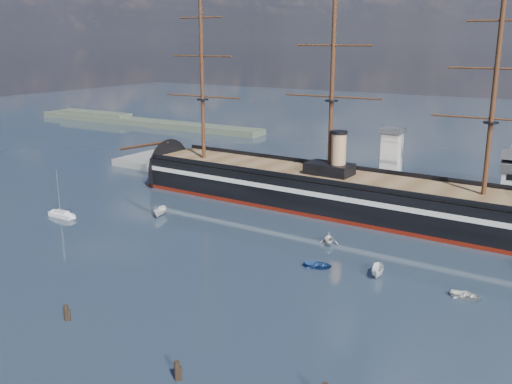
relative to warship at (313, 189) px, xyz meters
The scene contains 13 objects.
ground 22.79m from the warship, 63.08° to the right, with size 600.00×600.00×0.00m, color #2D3945.
quay 26.05m from the warship, 38.44° to the left, with size 180.00×18.00×2.00m, color slate.
quay_tower 19.36m from the warship, 44.66° to the left, with size 5.00×5.00×15.00m.
shoreline 149.31m from the warship, 149.84° to the left, with size 120.00×10.00×4.00m.
warship is the anchor object (origin of this frame).
sailboat 54.52m from the warship, 139.37° to the right, with size 6.41×1.95×10.23m.
motorboat_a 34.21m from the warship, 135.31° to the right, with size 5.80×2.13×2.32m, color white.
motorboat_b 36.29m from the warship, 62.46° to the right, with size 2.97×1.19×1.39m, color #24478B.
motorboat_c 40.35m from the warship, 49.12° to the right, with size 5.44×2.00×2.18m, color white.
motorboat_d 25.10m from the warship, 57.12° to the right, with size 6.56×2.84×2.41m, color silver.
motorboat_e 50.71m from the warship, 37.87° to the right, with size 2.76×1.10×1.29m, color silver.
piling_near_left 66.29m from the warship, 93.36° to the right, with size 0.64×0.64×2.90m, color black.
piling_near_mid 71.34m from the warship, 75.81° to the right, with size 0.64×0.64×2.97m, color black.
Camera 1 is at (43.69, -51.46, 36.13)m, focal length 40.00 mm.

